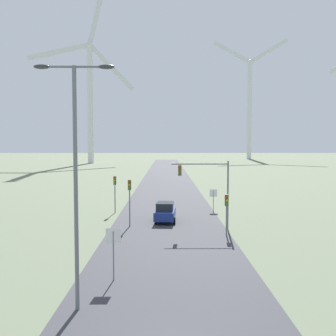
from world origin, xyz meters
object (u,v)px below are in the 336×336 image
object	(u,v)px
wind_turbine_left	(90,89)
wind_turbine_center	(250,100)
stop_sign_near	(113,244)
traffic_light_post_near_left	(130,192)
car_approaching	(165,212)
traffic_light_post_near_right	(227,205)
traffic_light_mast_overhead	(208,180)
traffic_light_post_mid_left	(115,186)
stop_sign_far	(213,196)
streetlamp	(75,159)

from	to	relation	value
wind_turbine_left	wind_turbine_center	world-z (taller)	wind_turbine_left
stop_sign_near	traffic_light_post_near_left	xyz separation A→B (m)	(-0.40, 13.66, 1.06)
stop_sign_near	car_approaching	bearing A→B (deg)	80.28
stop_sign_near	car_approaching	distance (m)	16.14
traffic_light_post_near_right	car_approaching	bearing A→B (deg)	132.26
traffic_light_post_near_right	traffic_light_mast_overhead	bearing A→B (deg)	121.18
traffic_light_post_mid_left	car_approaching	bearing A→B (deg)	-41.22
car_approaching	traffic_light_post_near_left	bearing A→B (deg)	-144.65
traffic_light_post_near_right	traffic_light_post_mid_left	xyz separation A→B (m)	(-10.22, 10.06, 0.47)
wind_turbine_left	stop_sign_far	bearing A→B (deg)	-72.37
stop_sign_near	stop_sign_far	bearing A→B (deg)	69.89
stop_sign_far	stop_sign_near	bearing A→B (deg)	-110.11
car_approaching	wind_turbine_center	bearing A→B (deg)	75.25
streetlamp	traffic_light_post_mid_left	world-z (taller)	streetlamp
car_approaching	traffic_light_post_near_right	bearing A→B (deg)	-47.74
stop_sign_near	traffic_light_mast_overhead	size ratio (longest dim) A/B	0.48
wind_turbine_center	stop_sign_far	bearing A→B (deg)	-103.39
stop_sign_near	traffic_light_post_near_right	bearing A→B (deg)	53.82
streetlamp	wind_turbine_center	distance (m)	178.24
traffic_light_mast_overhead	wind_turbine_left	xyz separation A→B (m)	(-31.68, 113.87, 23.42)
wind_turbine_left	car_approaching	bearing A→B (deg)	-75.77
traffic_light_post_near_left	traffic_light_post_near_right	size ratio (longest dim) A/B	1.27
traffic_light_post_mid_left	traffic_light_mast_overhead	world-z (taller)	traffic_light_mast_overhead
traffic_light_post_near_left	traffic_light_post_mid_left	size ratio (longest dim) A/B	1.06
traffic_light_mast_overhead	wind_turbine_center	size ratio (longest dim) A/B	0.10
streetlamp	traffic_light_post_mid_left	size ratio (longest dim) A/B	2.74
traffic_light_mast_overhead	wind_turbine_center	world-z (taller)	wind_turbine_center
traffic_light_post_mid_left	wind_turbine_left	xyz separation A→B (m)	(-22.75, 105.94, 24.77)
streetlamp	car_approaching	distance (m)	20.74
streetlamp	traffic_light_post_near_left	size ratio (longest dim) A/B	2.57
stop_sign_far	car_approaching	xyz separation A→B (m)	(-5.23, -5.85, -0.73)
traffic_light_post_near_left	wind_turbine_left	size ratio (longest dim) A/B	0.06
traffic_light_post_near_left	streetlamp	bearing A→B (deg)	-92.31
traffic_light_post_near_right	wind_turbine_center	world-z (taller)	wind_turbine_center
stop_sign_near	car_approaching	world-z (taller)	stop_sign_near
traffic_light_post_near_right	traffic_light_mast_overhead	distance (m)	3.09
stop_sign_near	wind_turbine_left	world-z (taller)	wind_turbine_left
traffic_light_post_near_right	stop_sign_far	bearing A→B (deg)	88.44
wind_turbine_left	traffic_light_post_near_left	bearing A→B (deg)	-77.54
stop_sign_near	wind_turbine_center	size ratio (longest dim) A/B	0.05
stop_sign_near	traffic_light_post_near_right	world-z (taller)	traffic_light_post_near_right
stop_sign_far	traffic_light_post_mid_left	bearing A→B (deg)	-173.46
traffic_light_post_near_left	wind_turbine_center	bearing A→B (deg)	74.37
traffic_light_post_near_left	car_approaching	bearing A→B (deg)	35.35
stop_sign_near	stop_sign_far	world-z (taller)	stop_sign_near
stop_sign_far	traffic_light_post_mid_left	size ratio (longest dim) A/B	0.60
traffic_light_post_near_left	car_approaching	world-z (taller)	traffic_light_post_near_left
traffic_light_post_near_left	wind_turbine_left	bearing A→B (deg)	102.46
car_approaching	wind_turbine_center	world-z (taller)	wind_turbine_center
stop_sign_near	streetlamp	bearing A→B (deg)	-106.56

